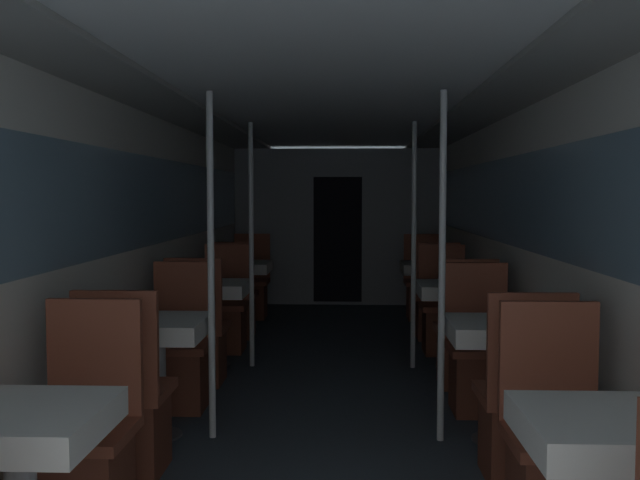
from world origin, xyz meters
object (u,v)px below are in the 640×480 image
Objects in this scene: dining_table_left_2 at (213,295)px; dining_table_left_0 at (19,440)px; chair_right_far_0 at (557,470)px; dining_table_right_0 at (610,448)px; support_pole_left_1 at (211,267)px; chair_left_far_2 at (225,319)px; support_pole_left_2 at (251,245)px; chair_left_near_3 at (235,309)px; dining_table_right_1 at (498,340)px; dining_table_right_2 at (453,297)px; dining_table_left_3 at (243,272)px; chair_right_far_3 at (423,294)px; chair_left_far_0 at (83,463)px; dining_table_left_1 at (156,337)px; chair_left_far_1 at (180,365)px; support_pole_right_1 at (442,268)px; dining_table_right_3 at (429,273)px; chair_left_near_1 at (127,418)px; chair_right_near_3 at (435,310)px; support_pole_right_2 at (414,246)px; chair_left_far_3 at (251,293)px; chair_right_near_1 at (522,423)px; chair_left_near_2 at (199,346)px; chair_right_near_2 at (464,348)px; chair_right_far_1 at (479,367)px.

dining_table_left_0 is at bearing -90.00° from dining_table_left_2.
dining_table_right_0 is at bearing 90.00° from chair_right_far_0.
support_pole_left_1 is 2.51m from chair_left_far_2.
chair_left_near_3 is at bearing 105.58° from support_pole_left_2.
dining_table_right_1 is 1.79m from dining_table_right_2.
chair_right_far_3 reaches higher than dining_table_left_3.
support_pole_left_1 reaches higher than chair_right_far_3.
chair_left_far_0 reaches higher than dining_table_left_1.
chair_left_far_2 is (-0.34, 2.38, -0.74)m from support_pole_left_1.
chair_left_far_1 reaches higher than dining_table_right_0.
dining_table_right_3 is (0.34, 3.58, -0.43)m from support_pole_right_1.
dining_table_right_2 is (2.04, 1.20, 0.31)m from chair_left_far_1.
support_pole_left_1 is 2.51m from dining_table_right_2.
chair_left_near_1 is 2.51m from support_pole_left_2.
support_pole_right_1 is (1.71, -1.79, 0.43)m from dining_table_left_2.
dining_table_left_1 is 0.73× the size of chair_left_near_1.
chair_left_far_0 and chair_right_far_3 have the same top height.
chair_right_near_3 is 1.00× the size of chair_right_far_3.
support_pole_left_1 is 2.87× the size of dining_table_right_1.
dining_table_right_1 is at bearing -41.27° from dining_table_left_2.
chair_left_far_1 is at bearing 90.00° from dining_table_left_0.
chair_right_near_3 reaches higher than dining_table_left_3.
support_pole_right_2 is at bearing 81.96° from chair_right_far_3.
dining_table_left_1 is 0.73× the size of chair_left_far_1.
chair_right_near_1 is (2.04, -4.76, 0.00)m from chair_left_far_3.
dining_table_right_2 is at bearing -41.27° from dining_table_left_3.
chair_right_near_3 is (2.04, 4.79, -0.31)m from dining_table_left_0.
chair_right_near_3 is at bearing 90.00° from dining_table_right_0.
dining_table_left_0 is at bearing -90.00° from chair_left_near_1.
dining_table_right_1 is (2.04, 1.20, 0.31)m from chair_left_far_0.
dining_table_left_3 and dining_table_right_3 have the same top height.
chair_right_far_0 reaches higher than dining_table_right_0.
chair_right_far_3 is at bearing 55.46° from chair_left_near_2.
chair_right_near_1 and chair_right_far_3 have the same top height.
chair_left_far_1 is 1.00× the size of chair_left_far_2.
support_pole_right_2 reaches higher than dining_table_left_0.
chair_right_far_3 is at bearing 29.90° from chair_left_near_3.
chair_left_far_0 reaches higher than dining_table_left_3.
dining_table_left_2 is 0.35× the size of support_pole_right_1.
support_pole_right_2 is (1.71, 2.38, 0.74)m from chair_left_near_1.
chair_left_far_2 and chair_left_near_3 have the same top height.
dining_table_left_0 is at bearing -149.45° from chair_right_near_1.
support_pole_left_1 is at bearing -144.76° from chair_right_near_2.
chair_right_far_3 is at bearing 90.00° from chair_right_near_3.
chair_left_far_2 is 1.00× the size of chair_left_near_3.
dining_table_left_2 is 2.72m from dining_table_right_3.
dining_table_left_1 is 0.73× the size of chair_left_near_3.
dining_table_left_2 is 0.73× the size of chair_left_near_2.
chair_right_far_1 is (0.00, 1.79, 0.00)m from chair_right_far_0.
dining_table_left_1 is 0.73× the size of chair_right_far_3.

